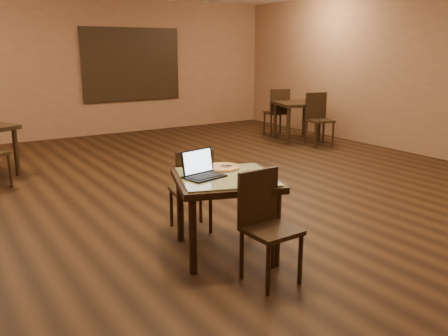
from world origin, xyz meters
TOP-DOWN VIEW (x-y plane):
  - ground at (0.00, 0.00)m, footprint 10.00×10.00m
  - wall_back at (0.00, 5.00)m, footprint 8.00×0.02m
  - wall_right at (4.00, 0.00)m, footprint 0.02×10.00m
  - mural at (0.50, 4.96)m, footprint 2.34×0.05m
  - tiled_table at (-1.38, -1.95)m, footprint 1.17×1.17m
  - chair_main_near at (-1.38, -2.57)m, footprint 0.42×0.42m
  - chair_main_far at (-1.39, -1.33)m, footprint 0.47×0.47m
  - laptop at (-1.58, -1.84)m, footprint 0.40×0.34m
  - plate at (-1.16, -2.13)m, footprint 0.25×0.25m
  - pizza_slice at (-1.16, -2.13)m, footprint 0.21×0.21m
  - pizza_pan at (-1.26, -1.71)m, footprint 0.35×0.35m
  - pizza_whole at (-1.26, -1.71)m, footprint 0.33×0.33m
  - spatula at (-1.24, -1.73)m, footprint 0.22×0.25m
  - napkin_roll at (-0.98, -2.09)m, footprint 0.09×0.18m
  - other_table_a at (3.00, 2.08)m, footprint 1.06×1.06m
  - other_table_a_chair_near at (3.02, 1.46)m, footprint 0.56×0.56m
  - other_table_a_chair_far at (2.98, 2.69)m, footprint 0.56×0.56m

SIDE VIEW (x-z plane):
  - ground at x=0.00m, z-range 0.00..0.00m
  - chair_main_far at x=-1.39m, z-range 0.06..0.97m
  - chair_main_near at x=-1.38m, z-range 0.06..1.00m
  - other_table_a_chair_near at x=3.02m, z-range 0.07..1.12m
  - other_table_a_chair_far at x=2.98m, z-range 0.07..1.12m
  - tiled_table at x=-1.38m, z-range 0.28..1.04m
  - other_table_a at x=3.00m, z-range 0.27..1.08m
  - pizza_pan at x=-1.26m, z-range 0.76..0.77m
  - plate at x=-1.16m, z-range 0.76..0.78m
  - pizza_whole at x=-1.26m, z-range 0.77..0.79m
  - napkin_roll at x=-0.98m, z-range 0.76..0.80m
  - pizza_slice at x=-1.16m, z-range 0.77..0.80m
  - spatula at x=-1.24m, z-range 0.78..0.80m
  - laptop at x=-1.58m, z-range 0.71..0.95m
  - wall_back at x=0.00m, z-range 0.00..3.00m
  - wall_right at x=4.00m, z-range 0.00..3.00m
  - mural at x=0.50m, z-range 0.73..2.37m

